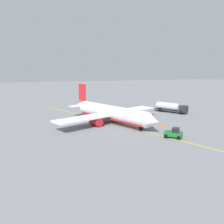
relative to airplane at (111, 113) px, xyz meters
The scene contains 8 objects.
ground_plane 2.71m from the airplane, 24.70° to the left, with size 400.00×400.00×0.00m, color slate.
airplane is the anchor object (origin of this frame).
fuel_tanker 24.67m from the airplane, 109.91° to the left, with size 10.67×8.15×3.15m.
pushback_tug 19.09m from the airplane, 26.79° to the left, with size 3.98×4.07×2.20m.
refueling_worker 14.97m from the airplane, 125.81° to the left, with size 0.63×0.61×1.71m.
safety_cone_nose 11.84m from the airplane, 49.17° to the left, with size 0.54×0.54×0.60m, color #F2590F.
safety_cone_wingtip 13.69m from the airplane, 53.65° to the left, with size 0.65×0.65×0.72m, color #F2590F.
taxi_line_marking 2.70m from the airplane, 24.70° to the left, with size 75.22×0.30×0.01m, color yellow.
Camera 1 is at (57.83, -18.00, 14.40)m, focal length 37.65 mm.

